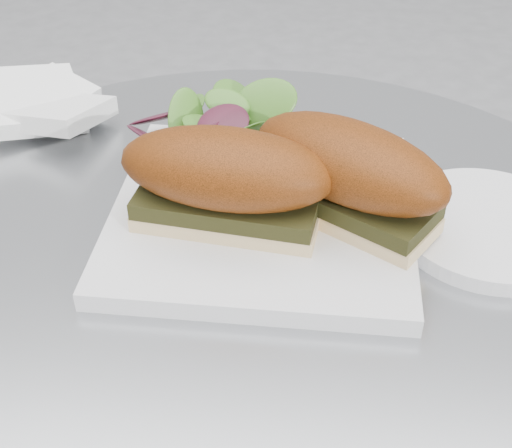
{
  "coord_description": "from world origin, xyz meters",
  "views": [
    {
      "loc": [
        0.04,
        -0.41,
        1.09
      ],
      "look_at": [
        0.0,
        0.01,
        0.77
      ],
      "focal_mm": 50.0,
      "sensor_mm": 36.0,
      "label": 1
    }
  ],
  "objects_px": {
    "sandwich_left": "(226,178)",
    "saucer": "(489,226)",
    "plate": "(262,213)",
    "sandwich_right": "(349,172)"
  },
  "relations": [
    {
      "from": "sandwich_left",
      "to": "saucer",
      "type": "bearing_deg",
      "value": 14.59
    },
    {
      "from": "plate",
      "to": "sandwich_left",
      "type": "height_order",
      "value": "sandwich_left"
    },
    {
      "from": "plate",
      "to": "saucer",
      "type": "height_order",
      "value": "plate"
    },
    {
      "from": "sandwich_right",
      "to": "saucer",
      "type": "height_order",
      "value": "sandwich_right"
    },
    {
      "from": "plate",
      "to": "saucer",
      "type": "relative_size",
      "value": 1.58
    },
    {
      "from": "plate",
      "to": "sandwich_right",
      "type": "relative_size",
      "value": 1.35
    },
    {
      "from": "saucer",
      "to": "sandwich_right",
      "type": "bearing_deg",
      "value": -176.41
    },
    {
      "from": "sandwich_left",
      "to": "saucer",
      "type": "relative_size",
      "value": 1.14
    },
    {
      "from": "sandwich_left",
      "to": "saucer",
      "type": "distance_m",
      "value": 0.22
    },
    {
      "from": "sandwich_right",
      "to": "sandwich_left",
      "type": "bearing_deg",
      "value": -136.11
    }
  ]
}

